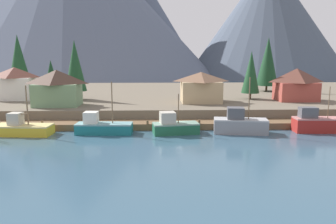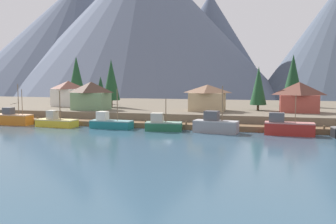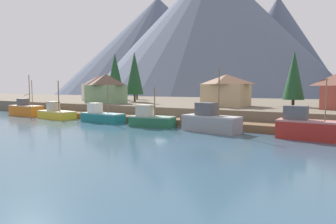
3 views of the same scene
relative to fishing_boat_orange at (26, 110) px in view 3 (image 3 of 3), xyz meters
name	(u,v)px [view 3 (image 3 of 3)]	position (x,y,z in m)	size (l,w,h in m)	color
ground_plane	(210,118)	(32.84, 21.52, -1.75)	(400.00, 400.00, 1.00)	#335166
dock	(165,121)	(32.84, 3.51, -0.75)	(80.00, 4.00, 1.60)	brown
shoreline_bank	(230,106)	(32.84, 33.52, 0.00)	(400.00, 56.00, 2.50)	#665B4C
mountain_west_peak	(158,48)	(-59.40, 138.40, 33.40)	(143.41, 143.41, 69.31)	#4C566B
mountain_central_peak	(213,30)	(-15.53, 133.78, 40.08)	(155.06, 155.06, 82.67)	slate
mountain_east_peak	(277,48)	(20.32, 145.96, 28.38)	(73.42, 73.42, 59.26)	#4C566B
fishing_boat_orange	(26,110)	(0.00, 0.00, 0.00)	(8.19, 2.77, 8.53)	#CC6B1E
fishing_boat_yellow	(56,114)	(10.72, -0.55, -0.28)	(8.42, 3.83, 7.21)	gold
fishing_boat_teal	(102,116)	(22.24, -0.16, -0.21)	(8.31, 3.11, 7.70)	#196B70
fishing_boat_green	(151,119)	(32.82, -0.52, -0.10)	(6.98, 3.70, 5.92)	#1E5B3D
fishing_boat_grey	(210,121)	(42.57, -0.56, 0.13)	(8.08, 3.89, 8.33)	gray
fishing_boat_red	(313,128)	(54.82, -0.10, 0.07)	(8.15, 3.00, 6.88)	maroon
house_green	(106,88)	(12.54, 11.09, 4.54)	(8.12, 5.68, 6.43)	#6B8E66
house_tan	(226,90)	(38.79, 15.09, 4.21)	(7.82, 6.96, 5.81)	tan
house_white	(99,88)	(1.45, 20.00, 4.61)	(7.70, 5.78, 6.59)	silver
conifer_near_left	(137,83)	(5.11, 31.60, 6.06)	(3.06, 3.06, 7.87)	#4C3823
conifer_near_right	(115,73)	(-1.44, 29.52, 8.92)	(5.16, 5.16, 13.67)	#4C3823
conifer_mid_right	(134,73)	(13.82, 19.55, 8.14)	(4.31, 4.31, 12.02)	#4C3823
conifer_back_left	(294,75)	(49.65, 19.30, 6.80)	(3.68, 3.68, 9.85)	#4C3823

